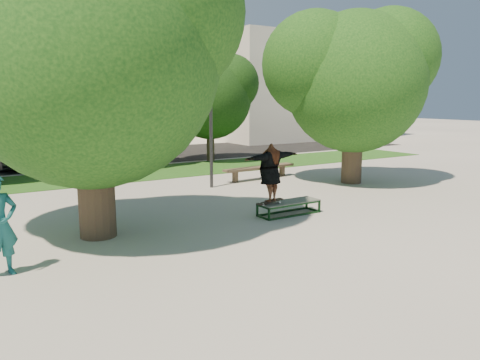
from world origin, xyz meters
TOP-DOWN VIEW (x-y plane):
  - ground at (0.00, 0.00)m, footprint 120.00×120.00m
  - grass_strip at (1.00, 9.50)m, footprint 30.00×4.00m
  - asphalt_strip at (0.00, 16.00)m, footprint 40.00×8.00m
  - tree_left at (-4.29, 1.09)m, footprint 6.96×5.95m
  - tree_right at (5.92, 3.08)m, footprint 6.24×5.33m
  - bg_tree_mid at (-1.08, 12.08)m, footprint 5.76×4.92m
  - bg_tree_right at (4.43, 11.57)m, footprint 5.04×4.31m
  - lamppost at (1.00, 5.00)m, footprint 0.25×0.15m
  - office_building at (-2.00, 31.98)m, footprint 30.00×14.12m
  - side_building at (18.00, 22.00)m, footprint 15.00×10.00m
  - grind_box at (0.88, 0.31)m, footprint 1.80×0.60m
  - skater_rig at (0.23, 0.31)m, footprint 1.98×0.82m
  - bench at (3.50, 5.56)m, footprint 3.39×0.80m
  - car_silver_a at (-3.89, 14.24)m, footprint 2.46×4.53m
  - car_dark at (-4.71, 14.18)m, footprint 1.87×4.06m
  - car_grey at (-1.54, 16.50)m, footprint 3.73×6.09m
  - car_silver_b at (1.11, 13.97)m, footprint 2.24×4.55m

SIDE VIEW (x-z plane):
  - ground at x=0.00m, z-range 0.00..0.00m
  - asphalt_strip at x=0.00m, z-range 0.00..0.01m
  - grass_strip at x=1.00m, z-range 0.00..0.02m
  - grind_box at x=0.88m, z-range 0.00..0.38m
  - bench at x=3.50m, z-range 0.17..0.69m
  - car_silver_b at x=1.11m, z-range 0.00..1.27m
  - car_dark at x=-4.71m, z-range 0.00..1.29m
  - car_silver_a at x=-3.89m, z-range 0.00..1.46m
  - car_grey at x=-1.54m, z-range 0.00..1.58m
  - skater_rig at x=0.23m, z-range 0.41..2.06m
  - lamppost at x=1.00m, z-range 0.10..6.21m
  - bg_tree_right at x=4.43m, z-range 0.77..6.21m
  - side_building at x=18.00m, z-range 0.00..8.00m
  - bg_tree_mid at x=-1.08m, z-range 0.90..7.14m
  - tree_right at x=5.92m, z-range 0.84..7.35m
  - tree_left at x=-4.29m, z-range 0.86..7.98m
  - office_building at x=-2.00m, z-range 0.00..16.00m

